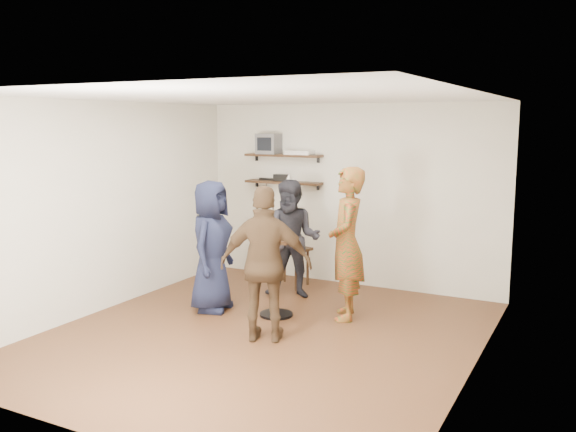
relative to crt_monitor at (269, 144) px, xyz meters
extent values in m
cube|color=#442515|center=(1.24, -2.38, -2.04)|extent=(4.50, 5.00, 0.04)
cube|color=white|center=(1.24, -2.38, 0.60)|extent=(4.50, 5.00, 0.04)
cube|color=beige|center=(1.24, 0.15, -0.72)|extent=(4.50, 0.04, 2.60)
cube|color=beige|center=(1.24, -4.89, -0.72)|extent=(4.50, 0.04, 2.60)
cube|color=beige|center=(-1.03, -2.38, -0.72)|extent=(0.04, 5.00, 2.60)
cube|color=beige|center=(3.51, -2.38, -0.72)|extent=(0.04, 5.00, 2.60)
cube|color=black|center=(0.24, 0.00, -0.17)|extent=(1.20, 0.25, 0.04)
cube|color=black|center=(0.24, 0.00, -0.57)|extent=(1.20, 0.25, 0.04)
cube|color=#59595B|center=(0.00, 0.00, 0.00)|extent=(0.32, 0.30, 0.30)
cube|color=silver|center=(0.51, 0.00, -0.12)|extent=(0.40, 0.24, 0.06)
cube|color=black|center=(0.20, 0.00, -0.50)|extent=(0.22, 0.10, 0.10)
cube|color=black|center=(-0.04, 0.05, -0.54)|extent=(0.30, 0.05, 0.03)
cube|color=black|center=(0.57, -0.42, -1.47)|extent=(0.57, 0.57, 0.04)
cylinder|color=black|center=(0.39, -0.61, -1.75)|extent=(0.04, 0.04, 0.53)
cylinder|color=black|center=(0.76, -0.61, -1.75)|extent=(0.04, 0.04, 0.53)
cylinder|color=black|center=(0.39, -0.24, -1.75)|extent=(0.04, 0.04, 0.53)
cylinder|color=black|center=(0.76, -0.24, -1.75)|extent=(0.04, 0.04, 0.53)
cylinder|color=white|center=(0.57, -0.42, -1.29)|extent=(0.16, 0.16, 0.33)
cylinder|color=#2C631C|center=(0.55, -0.42, -0.95)|extent=(0.01, 0.08, 0.61)
cone|color=white|center=(0.51, -0.42, -0.58)|extent=(0.08, 0.10, 0.13)
cylinder|color=#2C631C|center=(0.59, -0.41, -0.91)|extent=(0.04, 0.06, 0.68)
cone|color=white|center=(0.62, -0.39, -0.51)|extent=(0.12, 0.14, 0.14)
cylinder|color=#2C631C|center=(0.57, -0.44, -0.88)|extent=(0.11, 0.09, 0.74)
cone|color=white|center=(0.57, -0.47, -0.44)|extent=(0.14, 0.14, 0.14)
cylinder|color=black|center=(1.04, -1.69, -1.07)|extent=(0.53, 0.53, 0.04)
cylinder|color=black|center=(1.04, -1.69, -1.54)|extent=(0.07, 0.07, 0.90)
cylinder|color=black|center=(1.04, -1.69, -2.00)|extent=(0.41, 0.41, 0.03)
cylinder|color=silver|center=(0.96, -1.73, -1.05)|extent=(0.06, 0.06, 0.00)
cylinder|color=silver|center=(0.96, -1.73, -1.00)|extent=(0.01, 0.01, 0.09)
cylinder|color=silver|center=(0.96, -1.73, -0.90)|extent=(0.07, 0.07, 0.11)
cylinder|color=tan|center=(0.96, -1.73, -0.92)|extent=(0.06, 0.06, 0.06)
cylinder|color=silver|center=(1.10, -1.74, -1.05)|extent=(0.06, 0.06, 0.00)
cylinder|color=silver|center=(1.10, -1.74, -1.01)|extent=(0.01, 0.01, 0.08)
cylinder|color=silver|center=(1.10, -1.74, -0.91)|extent=(0.06, 0.06, 0.10)
cylinder|color=tan|center=(1.10, -1.74, -0.93)|extent=(0.06, 0.06, 0.06)
cylinder|color=silver|center=(1.02, -1.64, -1.05)|extent=(0.06, 0.06, 0.00)
cylinder|color=silver|center=(1.02, -1.64, -1.00)|extent=(0.01, 0.01, 0.09)
cylinder|color=silver|center=(1.02, -1.64, -0.90)|extent=(0.07, 0.07, 0.11)
cylinder|color=tan|center=(1.02, -1.64, -0.92)|extent=(0.06, 0.06, 0.06)
cylinder|color=silver|center=(1.07, -1.69, -1.05)|extent=(0.06, 0.06, 0.00)
cylinder|color=silver|center=(1.07, -1.69, -1.00)|extent=(0.01, 0.01, 0.09)
cylinder|color=silver|center=(1.07, -1.69, -0.91)|extent=(0.07, 0.07, 0.11)
cylinder|color=tan|center=(1.07, -1.69, -0.93)|extent=(0.06, 0.06, 0.06)
imported|color=red|center=(1.82, -1.38, -1.11)|extent=(0.66, 0.78, 1.82)
imported|color=black|center=(0.84, -0.87, -1.22)|extent=(0.89, 0.76, 1.59)
imported|color=black|center=(0.21, -1.86, -1.20)|extent=(0.66, 0.88, 1.64)
imported|color=#432F1D|center=(1.35, -2.48, -1.18)|extent=(1.07, 0.74, 1.68)
camera|label=1|loc=(4.48, -7.98, 0.32)|focal=38.00mm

